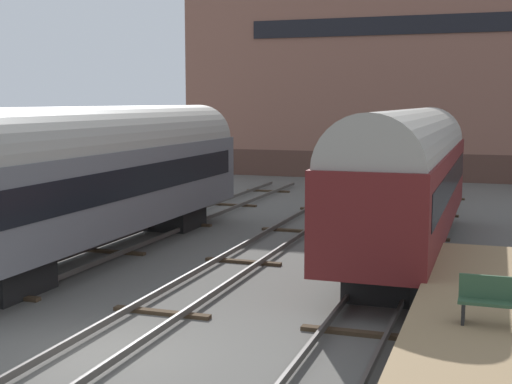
{
  "coord_description": "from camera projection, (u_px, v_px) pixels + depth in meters",
  "views": [
    {
      "loc": [
        7.77,
        -12.56,
        5.28
      ],
      "look_at": [
        0.0,
        10.33,
        2.2
      ],
      "focal_mm": 50.0,
      "sensor_mm": 36.0,
      "label": 1
    }
  ],
  "objects": [
    {
      "name": "train_car_maroon",
      "position": [
        408.0,
        173.0,
        24.15
      ],
      "size": [
        2.95,
        16.17,
        5.03
      ],
      "color": "black",
      "rests_on": "ground"
    },
    {
      "name": "track_right",
      "position": [
        327.0,
        377.0,
        13.36
      ],
      "size": [
        2.6,
        60.0,
        0.26
      ],
      "color": "#4C4742",
      "rests_on": "ground"
    },
    {
      "name": "warehouse_building",
      "position": [
        441.0,
        45.0,
        51.21
      ],
      "size": [
        35.27,
        11.1,
        18.61
      ],
      "color": "#4F342A",
      "rests_on": "ground"
    },
    {
      "name": "ground_plane",
      "position": [
        98.0,
        355.0,
        14.94
      ],
      "size": [
        200.0,
        200.0,
        0.0
      ],
      "primitive_type": "plane",
      "color": "#56544F"
    },
    {
      "name": "station_platform",
      "position": [
        492.0,
        315.0,
        14.22
      ],
      "size": [
        3.14,
        13.57,
        1.13
      ],
      "color": "#8C704C",
      "rests_on": "ground"
    },
    {
      "name": "track_middle",
      "position": [
        98.0,
        348.0,
        14.93
      ],
      "size": [
        2.6,
        60.0,
        0.26
      ],
      "color": "#4C4742",
      "rests_on": "ground"
    },
    {
      "name": "bench",
      "position": [
        497.0,
        299.0,
        13.26
      ],
      "size": [
        1.4,
        0.4,
        0.91
      ],
      "color": "#2D4C33",
      "rests_on": "station_platform"
    },
    {
      "name": "train_car_grey",
      "position": [
        106.0,
        171.0,
        24.4
      ],
      "size": [
        3.02,
        16.94,
        5.12
      ],
      "color": "black",
      "rests_on": "ground"
    }
  ]
}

